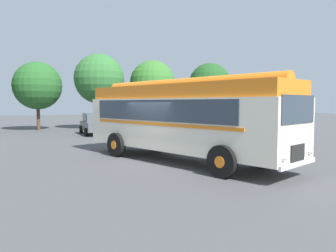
% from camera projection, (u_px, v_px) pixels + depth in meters
% --- Properties ---
extents(ground_plane, '(120.00, 120.00, 0.00)m').
position_uv_depth(ground_plane, '(159.00, 162.00, 13.61)').
color(ground_plane, '#474749').
extents(vintage_bus, '(6.01, 10.28, 3.49)m').
position_uv_depth(vintage_bus, '(182.00, 117.00, 13.73)').
color(vintage_bus, silver).
rests_on(vintage_bus, ground).
extents(car_near_left, '(2.00, 4.22, 1.66)m').
position_uv_depth(car_near_left, '(95.00, 124.00, 25.69)').
color(car_near_left, '#4C5156').
rests_on(car_near_left, ground).
extents(car_mid_left, '(2.38, 4.39, 1.66)m').
position_uv_depth(car_mid_left, '(129.00, 122.00, 27.65)').
color(car_mid_left, black).
rests_on(car_mid_left, ground).
extents(box_van, '(2.45, 5.82, 2.50)m').
position_uv_depth(box_van, '(163.00, 116.00, 27.50)').
color(box_van, '#B2B7BC').
rests_on(box_van, ground).
extents(tree_left_of_centre, '(4.32, 4.32, 6.20)m').
position_uv_depth(tree_left_of_centre, '(37.00, 86.00, 29.68)').
color(tree_left_of_centre, '#4C3823').
rests_on(tree_left_of_centre, ground).
extents(tree_centre, '(4.73, 4.73, 7.12)m').
position_uv_depth(tree_centre, '(100.00, 79.00, 31.08)').
color(tree_centre, '#4C3823').
rests_on(tree_centre, ground).
extents(tree_right_of_centre, '(4.58, 4.58, 6.76)m').
position_uv_depth(tree_right_of_centre, '(154.00, 83.00, 33.15)').
color(tree_right_of_centre, '#4C3823').
rests_on(tree_right_of_centre, ground).
extents(tree_far_right, '(4.57, 4.57, 6.79)m').
position_uv_depth(tree_far_right, '(209.00, 83.00, 35.46)').
color(tree_far_right, '#4C3823').
rests_on(tree_far_right, ground).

